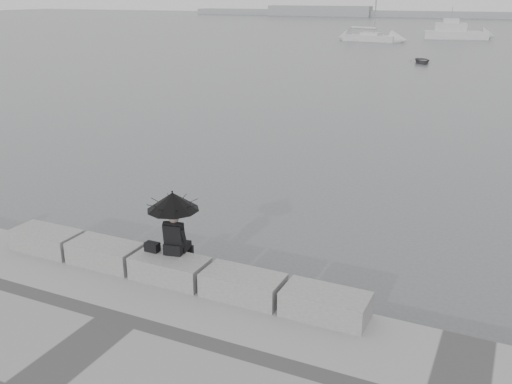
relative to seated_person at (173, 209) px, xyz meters
The scene contains 12 objects.
ground 2.00m from the seated_person, 83.19° to the left, with size 360.00×360.00×0.00m, color #4E5154.
stone_block_far_left 3.60m from the seated_person, behind, with size 1.60×0.80×0.50m, color slate.
stone_block_left 2.10m from the seated_person, behind, with size 1.60×0.80×0.50m, color slate.
stone_block_centre 1.26m from the seated_person, 84.43° to the right, with size 1.60×0.80×0.50m, color slate.
stone_block_right 2.14m from the seated_person, ahead, with size 1.60×0.80×0.50m, color slate.
stone_block_far_right 3.65m from the seated_person, ahead, with size 1.60×0.80×0.50m, color slate.
seated_person is the anchor object (origin of this frame).
bag 1.02m from the seated_person, 165.36° to the right, with size 0.31×0.18×0.20m, color black.
distant_landmass 154.93m from the seated_person, 93.00° to the left, with size 180.00×8.00×2.80m.
sailboat_left 71.03m from the seated_person, 101.14° to the left, with size 7.48×3.45×12.90m.
motor_cruiser 78.91m from the seated_person, 92.72° to the left, with size 8.96×4.29×4.50m.
dinghy 46.53m from the seated_person, 93.51° to the left, with size 2.86×1.21×0.48m, color slate.
Camera 1 is at (6.17, -9.35, 6.18)m, focal length 40.00 mm.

